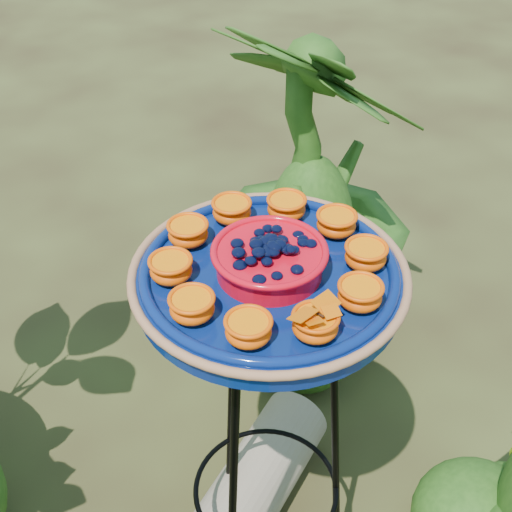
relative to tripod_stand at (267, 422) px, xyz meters
name	(u,v)px	position (x,y,z in m)	size (l,w,h in m)	color
tripod_stand	(267,422)	(0.00, 0.00, 0.00)	(0.35, 0.36, 0.89)	black
feeder_dish	(269,273)	(0.00, 0.00, 0.39)	(0.49, 0.49, 0.11)	navy
driftwood_log	(252,489)	(0.06, 0.13, -0.45)	(0.18, 0.18, 0.54)	gray
shrub_back_right	(311,198)	(0.60, 0.57, -0.01)	(0.60, 0.60, 1.07)	#204612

